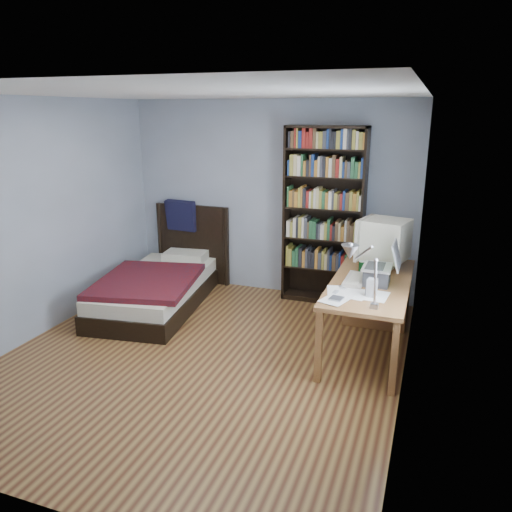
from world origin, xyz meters
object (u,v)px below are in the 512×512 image
Objects in this scene: keyboard at (355,280)px; bed at (160,284)px; desk_lamp at (355,259)px; crt_monitor at (383,240)px; soda_can at (362,267)px; desk at (375,293)px; bookshelf at (324,216)px; speaker at (372,288)px; laptop at (379,272)px.

keyboard is 0.21× the size of bed.
desk_lamp is 3.19m from bed.
bed is at bearing -177.31° from crt_monitor.
soda_can reaches higher than keyboard.
desk is 13.84× the size of soda_can.
bookshelf is (-0.63, 0.96, 0.31)m from soda_can.
speaker is (0.21, -0.37, 0.07)m from keyboard.
crt_monitor is 0.26× the size of bookshelf.
speaker is (-0.02, -0.37, -0.04)m from laptop.
bed reaches higher than speaker.
laptop is (0.03, -0.57, -0.18)m from crt_monitor.
keyboard is (-0.19, -0.57, -0.29)m from crt_monitor.
desk is 3.13× the size of crt_monitor.
keyboard is at bearing -10.07° from bed.
desk is at bearing 66.80° from soda_can.
keyboard is 0.29m from soda_can.
desk is 2.64m from bed.
bed is (-2.68, -0.13, -0.78)m from crt_monitor.
laptop reaches higher than keyboard.
bed is (-2.71, 0.44, -0.59)m from laptop.
bed is (-2.69, 0.81, -0.56)m from speaker.
desk_lamp reaches higher than keyboard.
laptop is 0.94× the size of keyboard.
soda_can is at bearing -120.86° from crt_monitor.
keyboard is 1.43m from bookshelf.
speaker is at bearing -92.96° from laptop.
desk is at bearing 2.82° from bed.
speaker reaches higher than soda_can.
bookshelf is at bearing 123.56° from laptop.
crt_monitor is at bearing -4.81° from desk.
soda_can is at bearing -113.20° from desk.
bookshelf is (-0.83, 1.25, 0.25)m from laptop.
laptop is at bearing -56.44° from bookshelf.
desk_lamp reaches higher than speaker.
laptop reaches higher than desk.
desk is 0.80× the size of bookshelf.
keyboard is 3.66× the size of soda_can.
desk is 0.48m from soda_can.
soda_can is at bearing 94.79° from desk_lamp.
speaker reaches higher than desk.
desk_lamp is 1.43m from soda_can.
soda_can is (-0.11, 1.34, -0.48)m from desk_lamp.
keyboard is at bearing 97.33° from desk_lamp.
bed is at bearing -177.18° from desk.
soda_can is (0.02, 0.28, 0.05)m from keyboard.
soda_can is (-0.18, 0.65, -0.02)m from speaker.
crt_monitor is at bearing 93.37° from laptop.
speaker is at bearing -59.87° from keyboard.
bed is at bearing -156.81° from bookshelf.
laptop is 0.37m from speaker.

